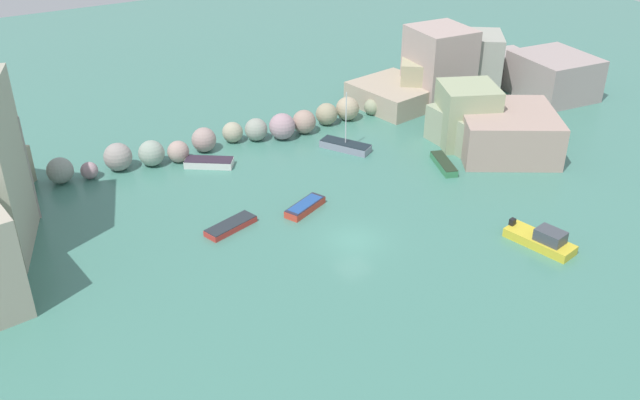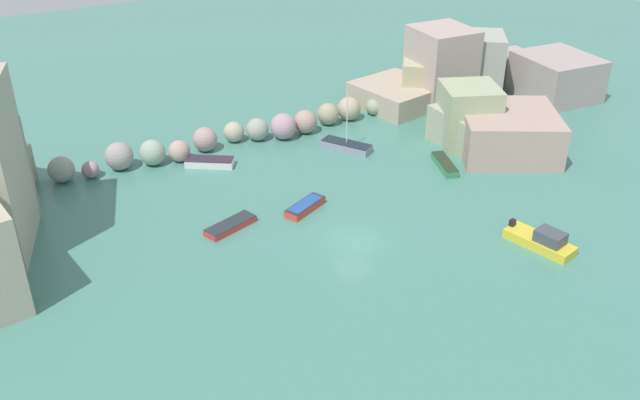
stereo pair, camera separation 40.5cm
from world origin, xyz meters
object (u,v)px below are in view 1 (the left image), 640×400
object	(u,v)px
channel_buoy	(188,164)
moored_boat_5	(231,226)
moored_boat_1	(542,240)
moored_boat_3	(444,164)
moored_boat_2	(345,146)
moored_boat_0	(209,163)
moored_boat_4	(305,207)

from	to	relation	value
channel_buoy	moored_boat_5	bearing A→B (deg)	-94.96
moored_boat_1	moored_boat_3	world-z (taller)	moored_boat_1
moored_boat_2	moored_boat_5	bearing A→B (deg)	-93.70
moored_boat_0	moored_boat_1	size ratio (longest dim) A/B	0.81
channel_buoy	moored_boat_5	world-z (taller)	moored_boat_5
moored_boat_1	moored_boat_4	distance (m)	18.11
moored_boat_0	moored_boat_1	bearing A→B (deg)	-22.76
moored_boat_0	moored_boat_3	bearing A→B (deg)	3.43
moored_boat_1	moored_boat_5	bearing A→B (deg)	-139.11
moored_boat_1	moored_boat_3	xyz separation A→B (m)	(2.01, 13.76, -0.26)
moored_boat_0	moored_boat_4	bearing A→B (deg)	-38.18
moored_boat_0	moored_boat_1	xyz separation A→B (m)	(15.97, -24.40, 0.22)
moored_boat_0	moored_boat_4	size ratio (longest dim) A/B	1.09
moored_boat_3	moored_boat_0	bearing A→B (deg)	78.84
channel_buoy	moored_boat_5	size ratio (longest dim) A/B	0.10
moored_boat_2	moored_boat_3	bearing A→B (deg)	6.22
moored_boat_2	moored_boat_1	bearing A→B (deg)	-21.06
moored_boat_3	moored_boat_4	xyz separation A→B (m)	(-14.40, -0.54, 0.02)
channel_buoy	moored_boat_3	size ratio (longest dim) A/B	0.10
moored_boat_0	channel_buoy	bearing A→B (deg)	-176.16
moored_boat_2	moored_boat_3	distance (m)	9.37
moored_boat_0	moored_boat_5	world-z (taller)	moored_boat_0
moored_boat_0	moored_boat_5	xyz separation A→B (m)	(-2.66, -10.80, -0.09)
channel_buoy	moored_boat_5	distance (m)	11.80
moored_boat_3	moored_boat_5	xyz separation A→B (m)	(-20.64, -0.16, -0.06)
channel_buoy	moored_boat_4	world-z (taller)	moored_boat_4
moored_boat_4	moored_boat_3	bearing A→B (deg)	157.23
moored_boat_1	moored_boat_4	bearing A→B (deg)	-149.85
channel_buoy	moored_boat_1	xyz separation A→B (m)	(17.60, -25.35, 0.34)
moored_boat_5	moored_boat_4	bearing A→B (deg)	158.71
moored_boat_5	moored_boat_3	bearing A→B (deg)	162.63
moored_boat_0	moored_boat_5	bearing A→B (deg)	-69.78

